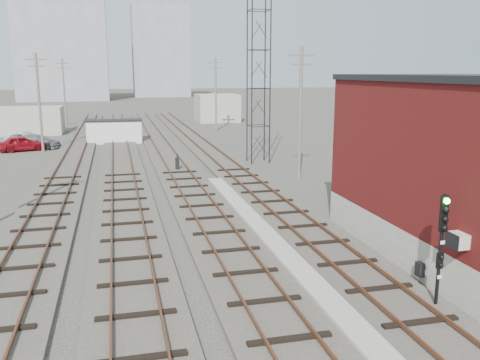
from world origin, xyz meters
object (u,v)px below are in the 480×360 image
object	(u,v)px
switch_stand	(177,164)
car_grey	(37,142)
site_trailer	(115,131)
signal_mast	(441,245)
car_silver	(27,139)
car_red	(22,143)

from	to	relation	value
switch_stand	car_grey	xyz separation A→B (m)	(-11.85, 15.03, 0.08)
site_trailer	car_grey	size ratio (longest dim) A/B	1.26
signal_mast	car_silver	bearing A→B (deg)	113.70
signal_mast	car_grey	xyz separation A→B (m)	(-17.04, 39.43, -1.49)
car_red	car_grey	size ratio (longest dim) A/B	0.91
car_grey	switch_stand	bearing A→B (deg)	-121.96
car_red	car_silver	distance (m)	3.70
site_trailer	car_silver	distance (m)	8.64
signal_mast	car_red	xyz separation A→B (m)	(-18.16, 37.92, -1.44)
site_trailer	car_silver	size ratio (longest dim) A/B	1.42
car_silver	car_red	bearing A→B (deg)	-174.58
signal_mast	car_silver	xyz separation A→B (m)	(-18.27, 41.62, -1.48)
site_trailer	car_grey	xyz separation A→B (m)	(-7.40, -2.30, -0.55)
switch_stand	car_silver	bearing A→B (deg)	137.09
signal_mast	switch_stand	distance (m)	25.00
signal_mast	site_trailer	size ratio (longest dim) A/B	0.64
switch_stand	car_grey	size ratio (longest dim) A/B	0.27
site_trailer	car_silver	bearing A→B (deg)	-176.85
signal_mast	switch_stand	world-z (taller)	signal_mast
switch_stand	car_silver	world-z (taller)	car_silver
site_trailer	car_grey	bearing A→B (deg)	-160.31
car_silver	car_grey	distance (m)	2.51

